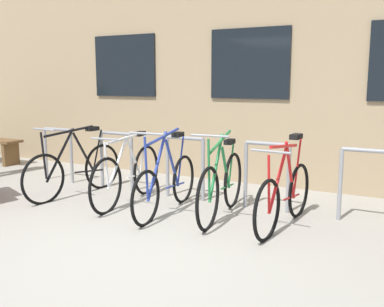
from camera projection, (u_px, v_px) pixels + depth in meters
The scene contains 8 objects.
ground_plane at pixel (135, 248), 4.41m from camera, with size 42.00×42.00×0.00m, color #9E998E.
storefront_building at pixel (308, 37), 10.12m from camera, with size 28.00×7.70×5.30m.
bike_rack at pixel (224, 165), 5.91m from camera, with size 6.62×0.05×0.89m.
bicycle_blue at pixel (166, 183), 5.57m from camera, with size 0.44×1.75×1.10m.
bicycle_black at pixel (75, 169), 6.41m from camera, with size 0.44×1.80×1.05m.
bicycle_white at pixel (128, 174), 6.02m from camera, with size 0.44×1.82×0.97m.
bicycle_green at pixel (222, 185), 5.38m from camera, with size 0.44×1.73×1.09m.
bicycle_red at pixel (285, 195), 5.01m from camera, with size 0.44×1.67×1.06m.
Camera 1 is at (2.45, -3.45, 1.66)m, focal length 41.08 mm.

